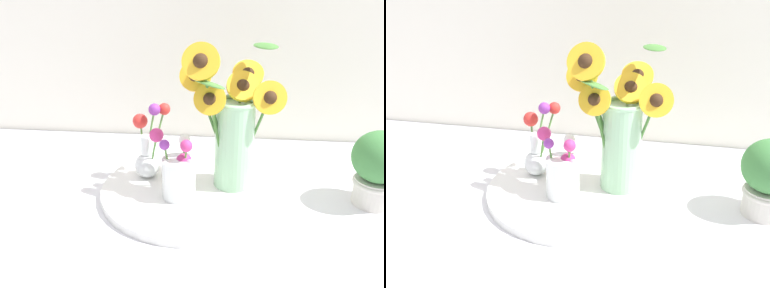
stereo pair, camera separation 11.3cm
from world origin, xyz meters
The scene contains 6 objects.
ground_plane centered at (0.00, 0.00, 0.00)m, with size 6.00×6.00×0.00m, color silver.
serving_tray centered at (-0.03, 0.06, 0.01)m, with size 0.48×0.48×0.02m.
mason_jar_sunflowers centered at (0.07, 0.09, 0.18)m, with size 0.28×0.20×0.39m.
vase_small_center centered at (-0.06, 0.01, 0.09)m, with size 0.09×0.08×0.16m.
vase_bulb_right centered at (-0.16, 0.11, 0.10)m, with size 0.10×0.11×0.20m.
potted_plant centered at (0.43, 0.06, 0.11)m, with size 0.14×0.14×0.20m.
Camera 2 is at (0.18, -0.95, 0.60)m, focal length 42.00 mm.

